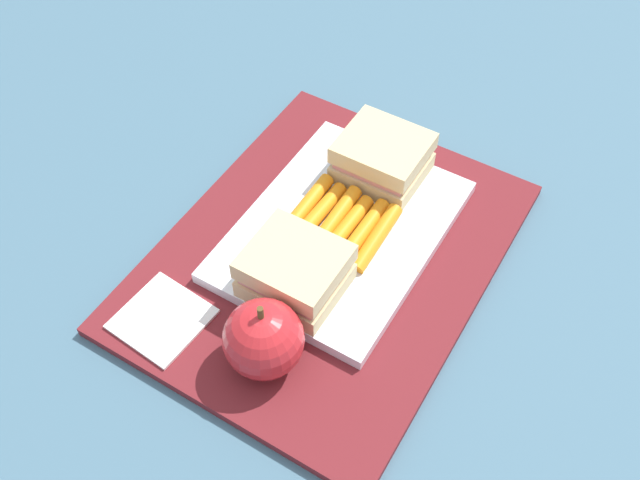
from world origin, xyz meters
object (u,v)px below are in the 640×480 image
Objects in this scene: sandwich_half_right at (295,271)px; sandwich_half_left at (382,158)px; paper_napkin at (162,319)px; apple at (264,339)px; food_tray at (341,230)px; carrot_sticks_bundle at (341,221)px.

sandwich_half_left is at bearing 180.00° from sandwich_half_right.
sandwich_half_right is at bearing 134.46° from paper_napkin.
paper_napkin is (0.01, -0.10, -0.03)m from apple.
sandwich_half_right is 0.07m from apple.
sandwich_half_left is at bearing -176.48° from apple.
sandwich_half_left is 0.25m from paper_napkin.
sandwich_half_right is at bearing 0.00° from food_tray.
sandwich_half_left is at bearing -179.80° from carrot_sticks_bundle.
paper_napkin is (0.16, -0.08, -0.02)m from carrot_sticks_bundle.
sandwich_half_left and sandwich_half_right have the same top height.
carrot_sticks_bundle is at bearing 179.80° from sandwich_half_right.
food_tray is at bearing 152.43° from paper_napkin.
carrot_sticks_bundle is (0.08, 0.00, -0.02)m from sandwich_half_left.
carrot_sticks_bundle is 0.18m from paper_napkin.
carrot_sticks_bundle is 1.26× the size of paper_napkin.
apple reaches higher than food_tray.
food_tray is 2.88× the size of sandwich_half_right.
carrot_sticks_bundle reaches higher than paper_napkin.
sandwich_half_right reaches higher than food_tray.
food_tray is at bearing -174.61° from apple.
sandwich_half_right is (0.16, 0.00, 0.00)m from sandwich_half_left.
sandwich_half_left is 1.14× the size of paper_napkin.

